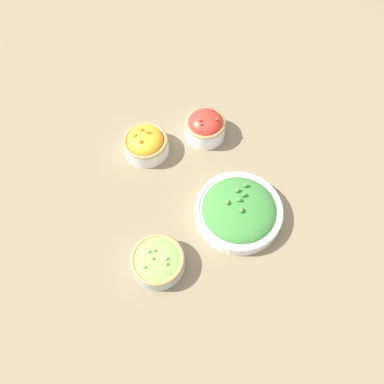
% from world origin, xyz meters
% --- Properties ---
extents(ground_plane, '(3.00, 3.00, 0.00)m').
position_xyz_m(ground_plane, '(0.00, 0.00, 0.00)').
color(ground_plane, '#75664C').
extents(bowl_broccoli, '(0.22, 0.22, 0.07)m').
position_xyz_m(bowl_broccoli, '(-0.07, -0.11, 0.03)').
color(bowl_broccoli, white).
rests_on(bowl_broccoli, ground_plane).
extents(bowl_squash, '(0.13, 0.13, 0.08)m').
position_xyz_m(bowl_squash, '(0.17, 0.10, 0.03)').
color(bowl_squash, silver).
rests_on(bowl_squash, ground_plane).
extents(bowl_lettuce, '(0.13, 0.13, 0.06)m').
position_xyz_m(bowl_lettuce, '(-0.17, 0.11, 0.03)').
color(bowl_lettuce, '#B2C1CC').
rests_on(bowl_lettuce, ground_plane).
extents(bowl_cherry_tomatoes, '(0.12, 0.12, 0.09)m').
position_xyz_m(bowl_cherry_tomatoes, '(0.20, -0.07, 0.04)').
color(bowl_cherry_tomatoes, white).
rests_on(bowl_cherry_tomatoes, ground_plane).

